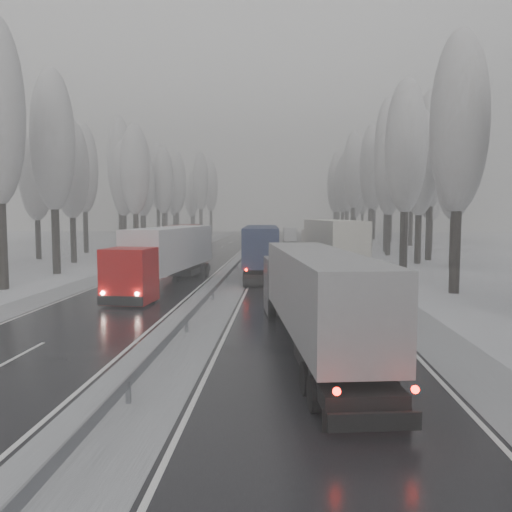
# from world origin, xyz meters

# --- Properties ---
(ground) EXTENTS (260.00, 260.00, 0.00)m
(ground) POSITION_xyz_m (0.00, 0.00, 0.00)
(ground) COLOR silver
(ground) RESTS_ON ground
(carriageway_right) EXTENTS (7.50, 200.00, 0.03)m
(carriageway_right) POSITION_xyz_m (5.25, 30.00, 0.01)
(carriageway_right) COLOR black
(carriageway_right) RESTS_ON ground
(carriageway_left) EXTENTS (7.50, 200.00, 0.03)m
(carriageway_left) POSITION_xyz_m (-5.25, 30.00, 0.01)
(carriageway_left) COLOR black
(carriageway_left) RESTS_ON ground
(median_slush) EXTENTS (3.00, 200.00, 0.04)m
(median_slush) POSITION_xyz_m (0.00, 30.00, 0.02)
(median_slush) COLOR #A4A7AC
(median_slush) RESTS_ON ground
(shoulder_right) EXTENTS (2.40, 200.00, 0.04)m
(shoulder_right) POSITION_xyz_m (10.20, 30.00, 0.02)
(shoulder_right) COLOR #A4A7AC
(shoulder_right) RESTS_ON ground
(shoulder_left) EXTENTS (2.40, 200.00, 0.04)m
(shoulder_left) POSITION_xyz_m (-10.20, 30.00, 0.02)
(shoulder_left) COLOR #A4A7AC
(shoulder_left) RESTS_ON ground
(median_guardrail) EXTENTS (0.12, 200.00, 0.76)m
(median_guardrail) POSITION_xyz_m (0.00, 29.99, 0.60)
(median_guardrail) COLOR slate
(median_guardrail) RESTS_ON ground
(tree_16) EXTENTS (3.60, 3.60, 16.53)m
(tree_16) POSITION_xyz_m (15.04, 15.67, 10.67)
(tree_16) COLOR black
(tree_16) RESTS_ON ground
(tree_18) EXTENTS (3.60, 3.60, 16.58)m
(tree_18) POSITION_xyz_m (14.51, 27.03, 10.70)
(tree_18) COLOR black
(tree_18) RESTS_ON ground
(tree_19) EXTENTS (3.60, 3.60, 14.57)m
(tree_19) POSITION_xyz_m (20.02, 31.03, 9.42)
(tree_19) COLOR black
(tree_19) RESTS_ON ground
(tree_20) EXTENTS (3.60, 3.60, 15.71)m
(tree_20) POSITION_xyz_m (17.90, 35.17, 10.14)
(tree_20) COLOR black
(tree_20) RESTS_ON ground
(tree_21) EXTENTS (3.60, 3.60, 18.62)m
(tree_21) POSITION_xyz_m (20.12, 39.17, 12.00)
(tree_21) COLOR black
(tree_21) RESTS_ON ground
(tree_22) EXTENTS (3.60, 3.60, 15.86)m
(tree_22) POSITION_xyz_m (17.02, 45.60, 10.24)
(tree_22) COLOR black
(tree_22) RESTS_ON ground
(tree_23) EXTENTS (3.60, 3.60, 13.55)m
(tree_23) POSITION_xyz_m (23.31, 49.60, 8.77)
(tree_23) COLOR black
(tree_23) RESTS_ON ground
(tree_24) EXTENTS (3.60, 3.60, 20.49)m
(tree_24) POSITION_xyz_m (17.90, 51.02, 13.19)
(tree_24) COLOR black
(tree_24) RESTS_ON ground
(tree_25) EXTENTS (3.60, 3.60, 19.44)m
(tree_25) POSITION_xyz_m (24.81, 55.02, 12.52)
(tree_25) COLOR black
(tree_25) RESTS_ON ground
(tree_26) EXTENTS (3.60, 3.60, 18.78)m
(tree_26) POSITION_xyz_m (17.56, 61.27, 12.10)
(tree_26) COLOR black
(tree_26) RESTS_ON ground
(tree_27) EXTENTS (3.60, 3.60, 17.62)m
(tree_27) POSITION_xyz_m (24.72, 65.27, 11.36)
(tree_27) COLOR black
(tree_27) RESTS_ON ground
(tree_28) EXTENTS (3.60, 3.60, 19.62)m
(tree_28) POSITION_xyz_m (16.34, 71.95, 12.64)
(tree_28) COLOR black
(tree_28) RESTS_ON ground
(tree_29) EXTENTS (3.60, 3.60, 18.11)m
(tree_29) POSITION_xyz_m (23.71, 75.95, 11.67)
(tree_29) COLOR black
(tree_29) RESTS_ON ground
(tree_30) EXTENTS (3.60, 3.60, 17.86)m
(tree_30) POSITION_xyz_m (16.56, 81.70, 11.52)
(tree_30) COLOR black
(tree_30) RESTS_ON ground
(tree_31) EXTENTS (3.60, 3.60, 18.58)m
(tree_31) POSITION_xyz_m (22.48, 85.70, 11.97)
(tree_31) COLOR black
(tree_31) RESTS_ON ground
(tree_32) EXTENTS (3.60, 3.60, 17.33)m
(tree_32) POSITION_xyz_m (16.63, 89.21, 11.18)
(tree_32) COLOR black
(tree_32) RESTS_ON ground
(tree_33) EXTENTS (3.60, 3.60, 14.33)m
(tree_33) POSITION_xyz_m (19.77, 93.21, 9.26)
(tree_33) COLOR black
(tree_33) RESTS_ON ground
(tree_34) EXTENTS (3.60, 3.60, 17.63)m
(tree_34) POSITION_xyz_m (15.73, 96.32, 11.37)
(tree_34) COLOR black
(tree_34) RESTS_ON ground
(tree_35) EXTENTS (3.60, 3.60, 18.25)m
(tree_35) POSITION_xyz_m (24.94, 100.32, 11.77)
(tree_35) COLOR black
(tree_35) RESTS_ON ground
(tree_36) EXTENTS (3.60, 3.60, 20.23)m
(tree_36) POSITION_xyz_m (17.04, 106.16, 13.02)
(tree_36) COLOR black
(tree_36) RESTS_ON ground
(tree_37) EXTENTS (3.60, 3.60, 16.37)m
(tree_37) POSITION_xyz_m (24.02, 110.16, 10.56)
(tree_37) COLOR black
(tree_37) RESTS_ON ground
(tree_38) EXTENTS (3.60, 3.60, 17.97)m
(tree_38) POSITION_xyz_m (18.73, 116.73, 11.59)
(tree_38) COLOR black
(tree_38) RESTS_ON ground
(tree_39) EXTENTS (3.60, 3.60, 16.19)m
(tree_39) POSITION_xyz_m (21.55, 120.73, 10.45)
(tree_39) COLOR black
(tree_39) RESTS_ON ground
(tree_58) EXTENTS (3.60, 3.60, 17.21)m
(tree_58) POSITION_xyz_m (-15.13, 24.57, 11.10)
(tree_58) COLOR black
(tree_58) RESTS_ON ground
(tree_60) EXTENTS (3.60, 3.60, 14.84)m
(tree_60) POSITION_xyz_m (-17.75, 34.20, 9.59)
(tree_60) COLOR black
(tree_60) RESTS_ON ground
(tree_61) EXTENTS (3.60, 3.60, 13.95)m
(tree_61) POSITION_xyz_m (-23.52, 38.20, 9.02)
(tree_61) COLOR black
(tree_61) RESTS_ON ground
(tree_62) EXTENTS (3.60, 3.60, 16.04)m
(tree_62) POSITION_xyz_m (-13.94, 43.73, 10.36)
(tree_62) COLOR black
(tree_62) RESTS_ON ground
(tree_63) EXTENTS (3.60, 3.60, 16.88)m
(tree_63) POSITION_xyz_m (-21.85, 47.73, 10.89)
(tree_63) COLOR black
(tree_63) RESTS_ON ground
(tree_64) EXTENTS (3.60, 3.60, 15.42)m
(tree_64) POSITION_xyz_m (-18.26, 52.71, 9.96)
(tree_64) COLOR black
(tree_64) RESTS_ON ground
(tree_65) EXTENTS (3.60, 3.60, 19.48)m
(tree_65) POSITION_xyz_m (-20.05, 56.71, 12.55)
(tree_65) COLOR black
(tree_65) RESTS_ON ground
(tree_66) EXTENTS (3.60, 3.60, 15.23)m
(tree_66) POSITION_xyz_m (-18.16, 62.35, 9.84)
(tree_66) COLOR black
(tree_66) RESTS_ON ground
(tree_67) EXTENTS (3.60, 3.60, 17.09)m
(tree_67) POSITION_xyz_m (-19.54, 66.35, 11.03)
(tree_67) COLOR black
(tree_67) RESTS_ON ground
(tree_68) EXTENTS (3.60, 3.60, 16.65)m
(tree_68) POSITION_xyz_m (-16.58, 69.11, 10.75)
(tree_68) COLOR black
(tree_68) RESTS_ON ground
(tree_69) EXTENTS (3.60, 3.60, 19.35)m
(tree_69) POSITION_xyz_m (-21.42, 73.11, 12.46)
(tree_69) COLOR black
(tree_69) RESTS_ON ground
(tree_70) EXTENTS (3.60, 3.60, 17.09)m
(tree_70) POSITION_xyz_m (-16.33, 79.19, 11.03)
(tree_70) COLOR black
(tree_70) RESTS_ON ground
(tree_71) EXTENTS (3.60, 3.60, 19.61)m
(tree_71) POSITION_xyz_m (-21.09, 83.19, 12.63)
(tree_71) COLOR black
(tree_71) RESTS_ON ground
(tree_72) EXTENTS (3.60, 3.60, 15.11)m
(tree_72) POSITION_xyz_m (-18.93, 88.54, 9.76)
(tree_72) COLOR black
(tree_72) RESTS_ON ground
(tree_73) EXTENTS (3.60, 3.60, 17.22)m
(tree_73) POSITION_xyz_m (-21.82, 92.54, 11.11)
(tree_73) COLOR black
(tree_73) RESTS_ON ground
(tree_74) EXTENTS (3.60, 3.60, 19.68)m
(tree_74) POSITION_xyz_m (-15.07, 99.33, 12.67)
(tree_74) COLOR black
(tree_74) RESTS_ON ground
(tree_75) EXTENTS (3.60, 3.60, 18.60)m
(tree_75) POSITION_xyz_m (-24.20, 103.33, 11.99)
(tree_75) COLOR black
(tree_75) RESTS_ON ground
(tree_76) EXTENTS (3.60, 3.60, 18.55)m
(tree_76) POSITION_xyz_m (-14.05, 108.72, 11.95)
(tree_76) COLOR black
(tree_76) RESTS_ON ground
(tree_77) EXTENTS (3.60, 3.60, 14.32)m
(tree_77) POSITION_xyz_m (-19.66, 112.72, 9.26)
(tree_77) COLOR black
(tree_77) RESTS_ON ground
(tree_78) EXTENTS (3.60, 3.60, 19.55)m
(tree_78) POSITION_xyz_m (-17.56, 115.31, 12.59)
(tree_78) COLOR black
(tree_78) RESTS_ON ground
(tree_79) EXTENTS (3.60, 3.60, 17.07)m
(tree_79) POSITION_xyz_m (-20.33, 119.31, 11.01)
(tree_79) COLOR black
(tree_79) RESTS_ON ground
(truck_grey_tarp) EXTENTS (4.02, 14.66, 3.73)m
(truck_grey_tarp) POSITION_xyz_m (5.15, 1.66, 2.18)
(truck_grey_tarp) COLOR #525257
(truck_grey_tarp) RESTS_ON ground
(truck_blue_box) EXTENTS (3.04, 15.93, 4.06)m
(truck_blue_box) POSITION_xyz_m (2.30, 24.09, 2.37)
(truck_blue_box) COLOR #1B1A41
(truck_blue_box) RESTS_ON ground
(truck_cream_box) EXTENTS (4.54, 17.86, 4.54)m
(truck_cream_box) POSITION_xyz_m (8.21, 27.61, 2.65)
(truck_cream_box) COLOR #B4ACA0
(truck_cream_box) RESTS_ON ground
(box_truck_distant) EXTENTS (2.43, 7.23, 2.67)m
(box_truck_distant) POSITION_xyz_m (5.36, 76.84, 1.36)
(box_truck_distant) COLOR silver
(box_truck_distant) RESTS_ON ground
(truck_red_white) EXTENTS (3.95, 16.20, 4.12)m
(truck_red_white) POSITION_xyz_m (-3.81, 17.08, 2.41)
(truck_red_white) COLOR #A70909
(truck_red_white) RESTS_ON ground
(truck_red_red) EXTENTS (2.36, 14.48, 3.71)m
(truck_red_red) POSITION_xyz_m (-8.20, 43.41, 2.16)
(truck_red_red) COLOR red
(truck_red_red) RESTS_ON ground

